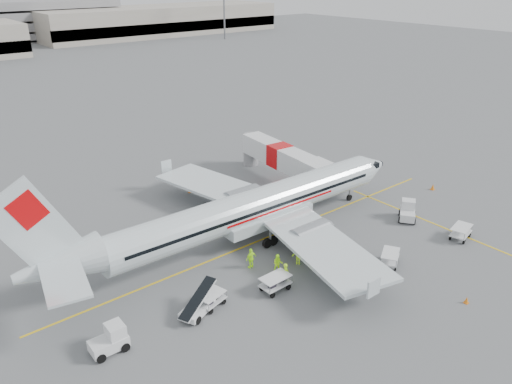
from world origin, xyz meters
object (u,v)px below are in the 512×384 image
Objects in this scene: jet_bridge at (280,163)px; tug_fore at (408,211)px; aircraft at (255,184)px; tug_aft at (108,340)px; tug_mid at (304,237)px; belt_loader at (199,297)px.

jet_bridge is 6.63× the size of tug_fore.
aircraft is 18.27m from tug_aft.
tug_mid is 19.29m from tug_aft.
tug_mid is 0.89× the size of tug_aft.
aircraft is 6.41m from tug_mid.
tug_fore is (2.99, -15.53, -1.18)m from jet_bridge.
belt_loader is at bearing -161.88° from tug_mid.
tug_aft reaches higher than tug_mid.
jet_bridge is 25.49m from belt_loader.
belt_loader is at bearing -139.50° from jet_bridge.
tug_fore reaches higher than tug_aft.
belt_loader is (-20.74, -14.80, -0.90)m from jet_bridge.
jet_bridge is 3.60× the size of belt_loader.
jet_bridge is 6.79× the size of tug_aft.
tug_aft is at bearing -147.12° from jet_bridge.
belt_loader is at bearing -147.56° from aircraft.
jet_bridge is 31.14m from tug_aft.
aircraft reaches higher than tug_mid.
aircraft is 8.44× the size of belt_loader.
tug_aft is at bearing -159.69° from aircraft.
jet_bridge is at bearing 65.28° from tug_fore.
tug_fore is 11.65m from tug_mid.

